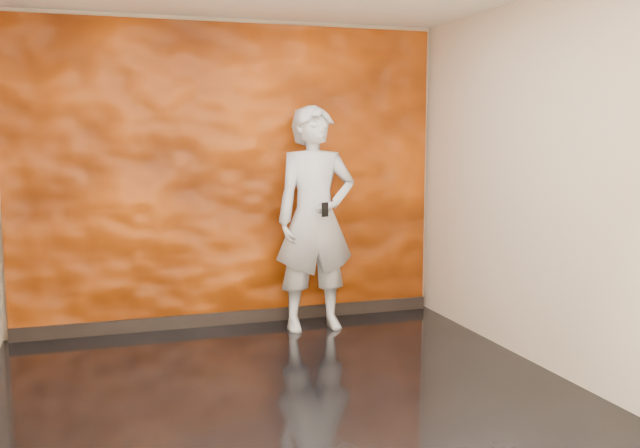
{
  "coord_description": "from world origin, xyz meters",
  "views": [
    {
      "loc": [
        -1.24,
        -4.51,
        1.78
      ],
      "look_at": [
        0.62,
        1.24,
        1.0
      ],
      "focal_mm": 40.0,
      "sensor_mm": 36.0,
      "label": 1
    }
  ],
  "objects": [
    {
      "name": "man",
      "position": [
        0.68,
        1.55,
        1.01
      ],
      "size": [
        0.74,
        0.49,
        2.02
      ],
      "primitive_type": "imported",
      "rotation": [
        0.0,
        0.0,
        0.0
      ],
      "color": "#9196A1",
      "rests_on": "ground"
    },
    {
      "name": "room",
      "position": [
        0.0,
        0.0,
        1.4
      ],
      "size": [
        4.02,
        4.02,
        2.81
      ],
      "color": "black",
      "rests_on": "ground"
    },
    {
      "name": "feature_wall",
      "position": [
        0.0,
        1.96,
        1.38
      ],
      "size": [
        3.9,
        0.06,
        2.75
      ],
      "primitive_type": "cube",
      "color": "#C84B08",
      "rests_on": "ground"
    },
    {
      "name": "phone",
      "position": [
        0.67,
        1.23,
        1.13
      ],
      "size": [
        0.07,
        0.04,
        0.12
      ],
      "primitive_type": "cube",
      "rotation": [
        0.0,
        0.0,
        0.42
      ],
      "color": "black",
      "rests_on": "man"
    },
    {
      "name": "baseboard",
      "position": [
        0.0,
        1.92,
        0.06
      ],
      "size": [
        3.9,
        0.04,
        0.12
      ],
      "primitive_type": "cube",
      "color": "black",
      "rests_on": "ground"
    }
  ]
}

